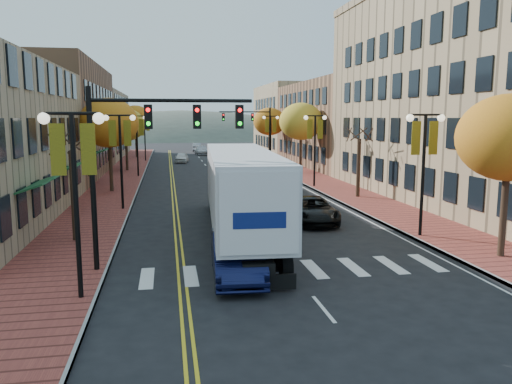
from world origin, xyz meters
name	(u,v)px	position (x,y,z in m)	size (l,w,h in m)	color
ground	(306,288)	(0.00, 0.00, 0.00)	(200.00, 200.00, 0.00)	black
sidewalk_left	(121,179)	(-9.00, 32.50, 0.07)	(4.00, 85.00, 0.15)	brown
sidewalk_right	(304,175)	(9.00, 32.50, 0.07)	(4.00, 85.00, 0.15)	brown
building_left_mid	(38,121)	(-17.00, 36.00, 5.50)	(12.00, 24.00, 11.00)	brown
building_left_far	(81,125)	(-17.00, 61.00, 4.75)	(12.00, 26.00, 9.50)	#9E8966
building_right_near	(499,94)	(18.50, 16.00, 7.50)	(15.00, 28.00, 15.00)	#997F5B
building_right_mid	(359,125)	(18.50, 42.00, 5.00)	(15.00, 24.00, 10.00)	brown
building_right_far	(309,120)	(18.50, 64.00, 5.50)	(15.00, 20.00, 11.00)	#9E8966
tree_left_a	(74,196)	(-9.00, 8.00, 2.25)	(0.28, 0.28, 4.20)	#382619
tree_left_b	(109,123)	(-9.00, 24.00, 5.45)	(4.48, 4.48, 7.21)	#382619
tree_left_c	(126,125)	(-9.00, 40.00, 5.05)	(4.16, 4.16, 6.69)	#382619
tree_left_d	(135,119)	(-9.00, 58.00, 5.60)	(4.61, 4.61, 7.42)	#382619
tree_right_a	(509,138)	(9.00, 2.00, 5.05)	(4.16, 4.16, 6.69)	#382619
tree_right_b	(358,168)	(9.00, 18.00, 2.25)	(0.28, 0.28, 4.20)	#382619
tree_right_c	(301,121)	(9.00, 34.00, 5.45)	(4.48, 4.48, 7.21)	#382619
tree_right_d	(270,122)	(9.00, 50.00, 5.29)	(4.35, 4.35, 7.00)	#382619
lamp_left_a	(74,169)	(-7.50, 0.00, 4.29)	(1.96, 0.36, 6.05)	black
lamp_left_b	(120,143)	(-7.50, 16.00, 4.29)	(1.96, 0.36, 6.05)	black
lamp_left_c	(137,134)	(-7.50, 34.00, 4.29)	(1.96, 0.36, 6.05)	black
lamp_left_d	(145,129)	(-7.50, 52.00, 4.29)	(1.96, 0.36, 6.05)	black
lamp_right_a	(424,151)	(7.50, 6.00, 4.29)	(1.96, 0.36, 6.05)	black
lamp_right_b	(315,137)	(7.50, 24.00, 4.29)	(1.96, 0.36, 6.05)	black
lamp_right_c	(271,131)	(7.50, 42.00, 4.29)	(1.96, 0.36, 6.05)	black
traffic_mast_near	(144,143)	(-5.48, 3.00, 4.92)	(6.10, 0.35, 7.00)	black
traffic_mast_far	(254,125)	(5.48, 42.00, 4.92)	(6.10, 0.34, 7.00)	black
semi_truck	(239,186)	(-1.23, 7.80, 2.53)	(3.85, 17.46, 4.33)	black
navy_sedan	(237,255)	(-2.21, 1.56, 0.84)	(1.77, 5.09, 1.68)	black
black_suv	(313,210)	(3.35, 10.48, 0.72)	(2.38, 5.15, 1.43)	black
car_far_white	(182,157)	(-2.77, 49.75, 0.66)	(1.56, 3.88, 1.32)	silver
car_far_silver	(202,150)	(0.78, 63.39, 0.68)	(1.92, 4.72, 1.37)	#ACACB4
car_far_oncoming	(197,147)	(0.50, 71.66, 0.70)	(1.48, 4.24, 1.40)	#A6A7AD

